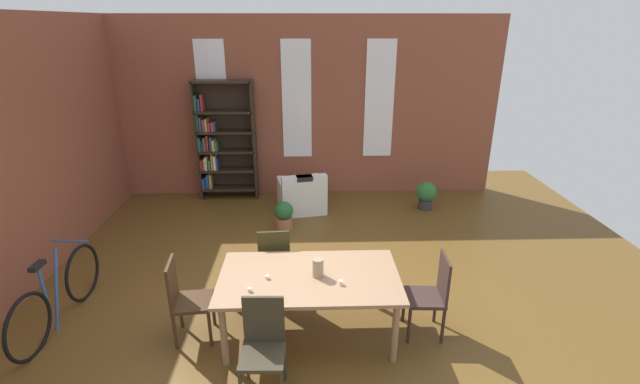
# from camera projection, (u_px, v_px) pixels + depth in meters

# --- Properties ---
(ground_plane) EXTENTS (10.52, 10.52, 0.00)m
(ground_plane) POSITION_uv_depth(u_px,v_px,m) (294.00, 316.00, 5.17)
(ground_plane) COLOR brown
(back_wall_brick) EXTENTS (7.71, 0.12, 3.38)m
(back_wall_brick) POSITION_uv_depth(u_px,v_px,m) (297.00, 109.00, 8.37)
(back_wall_brick) COLOR brown
(back_wall_brick) RESTS_ON ground
(window_pane_0) EXTENTS (0.55, 0.02, 2.20)m
(window_pane_0) POSITION_uv_depth(u_px,v_px,m) (213.00, 101.00, 8.20)
(window_pane_0) COLOR white
(window_pane_1) EXTENTS (0.55, 0.02, 2.20)m
(window_pane_1) POSITION_uv_depth(u_px,v_px,m) (297.00, 100.00, 8.25)
(window_pane_1) COLOR white
(window_pane_2) EXTENTS (0.55, 0.02, 2.20)m
(window_pane_2) POSITION_uv_depth(u_px,v_px,m) (379.00, 100.00, 8.29)
(window_pane_2) COLOR white
(dining_table) EXTENTS (1.90, 1.07, 0.75)m
(dining_table) POSITION_uv_depth(u_px,v_px,m) (309.00, 282.00, 4.64)
(dining_table) COLOR #967353
(dining_table) RESTS_ON ground
(vase_on_table) EXTENTS (0.12, 0.12, 0.20)m
(vase_on_table) POSITION_uv_depth(u_px,v_px,m) (318.00, 267.00, 4.58)
(vase_on_table) COLOR #998466
(vase_on_table) RESTS_ON dining_table
(tealight_candle_0) EXTENTS (0.04, 0.04, 0.04)m
(tealight_candle_0) POSITION_uv_depth(u_px,v_px,m) (250.00, 290.00, 4.34)
(tealight_candle_0) COLOR silver
(tealight_candle_0) RESTS_ON dining_table
(tealight_candle_1) EXTENTS (0.04, 0.04, 0.05)m
(tealight_candle_1) POSITION_uv_depth(u_px,v_px,m) (341.00, 283.00, 4.45)
(tealight_candle_1) COLOR silver
(tealight_candle_1) RESTS_ON dining_table
(tealight_candle_2) EXTENTS (0.04, 0.04, 0.04)m
(tealight_candle_2) POSITION_uv_depth(u_px,v_px,m) (267.00, 277.00, 4.55)
(tealight_candle_2) COLOR silver
(tealight_candle_2) RESTS_ON dining_table
(dining_chair_head_left) EXTENTS (0.44, 0.44, 0.95)m
(dining_chair_head_left) POSITION_uv_depth(u_px,v_px,m) (185.00, 297.00, 4.65)
(dining_chair_head_left) COLOR #3E2817
(dining_chair_head_left) RESTS_ON ground
(dining_chair_far_left) EXTENTS (0.43, 0.43, 0.95)m
(dining_chair_far_left) POSITION_uv_depth(u_px,v_px,m) (275.00, 259.00, 5.39)
(dining_chair_far_left) COLOR #2F2C15
(dining_chair_far_left) RESTS_ON ground
(dining_chair_head_right) EXTENTS (0.42, 0.42, 0.95)m
(dining_chair_head_right) POSITION_uv_depth(u_px,v_px,m) (432.00, 293.00, 4.73)
(dining_chair_head_right) COLOR #362621
(dining_chair_head_right) RESTS_ON ground
(dining_chair_near_left) EXTENTS (0.41, 0.41, 0.95)m
(dining_chair_near_left) POSITION_uv_depth(u_px,v_px,m) (263.00, 345.00, 3.97)
(dining_chair_near_left) COLOR #342F21
(dining_chair_near_left) RESTS_ON ground
(bookshelf_tall) EXTENTS (1.10, 0.33, 2.26)m
(bookshelf_tall) POSITION_uv_depth(u_px,v_px,m) (222.00, 142.00, 8.30)
(bookshelf_tall) COLOR #2D2319
(bookshelf_tall) RESTS_ON ground
(armchair_white) EXTENTS (0.94, 0.94, 0.75)m
(armchair_white) POSITION_uv_depth(u_px,v_px,m) (302.00, 196.00, 8.00)
(armchair_white) COLOR silver
(armchair_white) RESTS_ON ground
(bicycle_second) EXTENTS (0.44, 1.75, 0.91)m
(bicycle_second) POSITION_uv_depth(u_px,v_px,m) (58.00, 296.00, 4.95)
(bicycle_second) COLOR black
(bicycle_second) RESTS_ON ground
(potted_plant_by_shelf) EXTENTS (0.37, 0.37, 0.52)m
(potted_plant_by_shelf) POSITION_uv_depth(u_px,v_px,m) (426.00, 194.00, 8.04)
(potted_plant_by_shelf) COLOR #333338
(potted_plant_by_shelf) RESTS_ON ground
(potted_plant_corner) EXTENTS (0.31, 0.31, 0.48)m
(potted_plant_corner) POSITION_uv_depth(u_px,v_px,m) (284.00, 215.00, 7.29)
(potted_plant_corner) COLOR #9E6042
(potted_plant_corner) RESTS_ON ground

